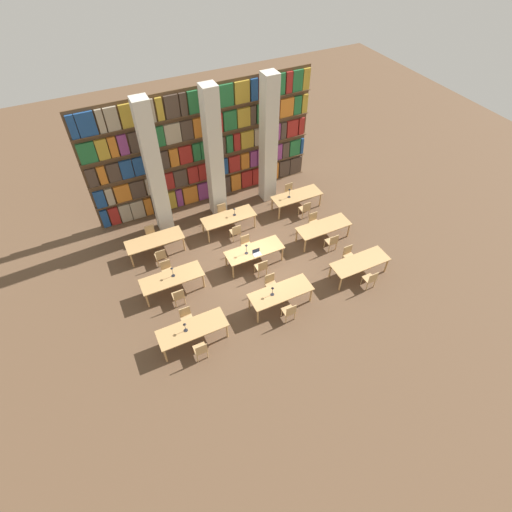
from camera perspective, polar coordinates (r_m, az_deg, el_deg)
ground_plane at (r=16.57m, az=-0.36°, el=-1.12°), size 40.00×40.00×0.00m
bookshelf_bank at (r=18.58m, az=-7.35°, el=14.96°), size 10.46×0.35×5.50m
pillar_left at (r=16.90m, az=-14.34°, el=11.71°), size 0.63×0.63×6.00m
pillar_center at (r=17.43m, az=-6.03°, el=14.07°), size 0.63×0.63×6.00m
pillar_right at (r=18.32m, az=1.78°, el=15.99°), size 0.63×0.63×6.00m
reading_table_0 at (r=13.90m, az=-9.08°, el=-10.32°), size 2.38×0.87×0.76m
chair_0 at (r=13.70m, az=-7.90°, el=-13.11°), size 0.42×0.40×0.86m
chair_1 at (r=14.49m, az=-9.90°, el=-8.63°), size 0.42×0.40×0.86m
desk_lamp_0 at (r=13.60m, az=-10.13°, el=-9.78°), size 0.14×0.14×0.41m
reading_table_1 at (r=14.70m, az=3.56°, el=-5.29°), size 2.38×0.87×0.76m
chair_2 at (r=14.49m, az=4.78°, el=-7.87°), size 0.42×0.40×0.86m
chair_3 at (r=15.26m, az=2.13°, el=-3.96°), size 0.42×0.40×0.86m
desk_lamp_1 at (r=14.32m, az=2.38°, el=-4.82°), size 0.14×0.14×0.42m
reading_table_2 at (r=16.19m, az=14.63°, el=-0.95°), size 2.38×0.87×0.76m
chair_4 at (r=16.02m, az=16.02°, el=-3.17°), size 0.42×0.40×0.86m
chair_5 at (r=16.71m, az=13.08°, el=0.16°), size 0.42×0.40×0.86m
reading_table_3 at (r=15.45m, az=-11.92°, el=-3.18°), size 2.38×0.87×0.76m
chair_6 at (r=15.14m, az=-11.02°, el=-5.61°), size 0.42×0.40×0.86m
chair_7 at (r=16.10m, az=-12.60°, el=-1.95°), size 0.42×0.40×0.86m
desk_lamp_2 at (r=15.20m, az=-11.90°, el=-1.99°), size 0.14×0.14×0.47m
reading_table_4 at (r=16.12m, az=-0.23°, el=0.69°), size 2.38×0.87×0.76m
chair_8 at (r=15.82m, az=0.79°, el=-1.58°), size 0.42×0.40×0.86m
chair_9 at (r=16.73m, az=-1.42°, el=1.70°), size 0.42×0.40×0.86m
desk_lamp_3 at (r=15.69m, az=-1.38°, el=1.24°), size 0.14×0.14×0.50m
laptop at (r=15.88m, az=0.11°, el=0.41°), size 0.32×0.22×0.21m
reading_table_5 at (r=17.42m, az=9.63°, el=4.07°), size 2.38×0.87×0.76m
chair_10 at (r=17.14m, az=10.80°, el=2.05°), size 0.42×0.40×0.86m
chair_11 at (r=17.99m, az=8.28°, el=4.92°), size 0.42×0.40×0.86m
reading_table_6 at (r=17.07m, az=-14.27°, el=2.09°), size 2.38×0.87×0.76m
chair_12 at (r=16.69m, az=-13.46°, el=0.01°), size 0.42×0.40×0.86m
chair_13 at (r=17.75m, az=-14.76°, el=3.01°), size 0.42×0.40×0.86m
reading_table_7 at (r=17.67m, az=-3.93°, el=5.43°), size 2.38×0.87×0.76m
chair_14 at (r=17.32m, az=-2.92°, el=3.50°), size 0.42×0.40×0.86m
chair_15 at (r=18.34m, az=-4.75°, el=6.23°), size 0.42×0.40×0.86m
desk_lamp_4 at (r=17.53m, az=-3.11°, el=6.55°), size 0.14×0.14×0.41m
reading_table_8 at (r=18.94m, az=5.85°, el=8.46°), size 2.38×0.87×0.76m
chair_16 at (r=18.62m, az=7.02°, el=6.72°), size 0.42×0.40×0.86m
chair_17 at (r=19.58m, az=4.84°, el=9.14°), size 0.42×0.40×0.86m
desk_lamp_5 at (r=18.54m, az=4.81°, el=9.19°), size 0.14×0.14×0.49m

